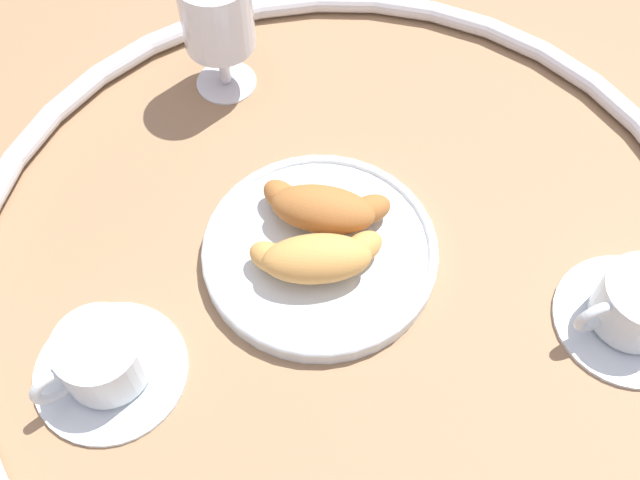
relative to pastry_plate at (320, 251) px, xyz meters
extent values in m
plane|color=#997551|center=(0.02, -0.01, -0.01)|extent=(2.20, 2.20, 0.00)
torus|color=silver|center=(0.02, -0.01, 0.00)|extent=(0.74, 0.74, 0.02)
cylinder|color=silver|center=(0.00, 0.00, 0.00)|extent=(0.23, 0.23, 0.02)
torus|color=silver|center=(0.00, 0.00, 0.00)|extent=(0.23, 0.23, 0.01)
ellipsoid|color=#D6994C|center=(-0.01, -0.03, 0.03)|extent=(0.11, 0.07, 0.04)
ellipsoid|color=#D6994C|center=(0.03, -0.02, 0.02)|extent=(0.05, 0.04, 0.03)
ellipsoid|color=#D6994C|center=(-0.05, 0.00, 0.02)|extent=(0.05, 0.05, 0.03)
ellipsoid|color=#AD6B33|center=(0.01, 0.03, 0.03)|extent=(0.11, 0.09, 0.04)
ellipsoid|color=#AD6B33|center=(0.05, 0.02, 0.02)|extent=(0.05, 0.03, 0.03)
ellipsoid|color=#AD6B33|center=(-0.02, 0.06, 0.02)|extent=(0.05, 0.05, 0.03)
cylinder|color=silver|center=(0.25, -0.14, -0.01)|extent=(0.14, 0.14, 0.01)
cylinder|color=silver|center=(0.25, -0.14, 0.02)|extent=(0.08, 0.08, 0.05)
torus|color=silver|center=(0.21, -0.15, 0.03)|extent=(0.04, 0.01, 0.04)
cylinder|color=silver|center=(-0.21, -0.07, -0.01)|extent=(0.14, 0.14, 0.01)
cylinder|color=silver|center=(-0.21, -0.07, 0.02)|extent=(0.08, 0.08, 0.05)
cylinder|color=#937A60|center=(-0.21, -0.07, 0.05)|extent=(0.07, 0.07, 0.01)
torus|color=silver|center=(-0.25, -0.08, 0.03)|extent=(0.04, 0.02, 0.04)
cylinder|color=white|center=(-0.04, 0.25, -0.01)|extent=(0.07, 0.07, 0.01)
cylinder|color=white|center=(-0.04, 0.25, 0.02)|extent=(0.01, 0.01, 0.05)
cylinder|color=white|center=(-0.04, 0.25, 0.09)|extent=(0.08, 0.08, 0.08)
cylinder|color=#E0CC4C|center=(-0.04, 0.25, 0.08)|extent=(0.07, 0.07, 0.07)
camera|label=1|loc=(-0.10, -0.37, 0.62)|focal=42.43mm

